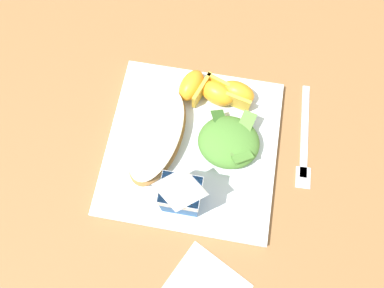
{
  "coord_description": "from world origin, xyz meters",
  "views": [
    {
      "loc": [
        -0.03,
        0.18,
        0.58
      ],
      "look_at": [
        0.0,
        0.0,
        0.03
      ],
      "focal_mm": 33.37,
      "sensor_mm": 36.0,
      "label": 1
    }
  ],
  "objects_px": {
    "orange_wedge_rear": "(192,86)",
    "cheesy_pizza_bread": "(158,134)",
    "milk_carton": "(181,194)",
    "orange_wedge_middle": "(218,93)",
    "white_plate": "(192,147)",
    "green_salad_pile": "(229,142)",
    "orange_wedge_front": "(237,94)",
    "metal_fork": "(304,143)"
  },
  "relations": [
    {
      "from": "orange_wedge_rear",
      "to": "cheesy_pizza_bread",
      "type": "bearing_deg",
      "value": 66.95
    },
    {
      "from": "milk_carton",
      "to": "orange_wedge_rear",
      "type": "relative_size",
      "value": 1.6
    },
    {
      "from": "cheesy_pizza_bread",
      "to": "orange_wedge_middle",
      "type": "distance_m",
      "value": 0.12
    },
    {
      "from": "white_plate",
      "to": "green_salad_pile",
      "type": "relative_size",
      "value": 2.8
    },
    {
      "from": "cheesy_pizza_bread",
      "to": "orange_wedge_front",
      "type": "xyz_separation_m",
      "value": [
        -0.12,
        -0.09,
        0.0
      ]
    },
    {
      "from": "orange_wedge_front",
      "to": "orange_wedge_rear",
      "type": "bearing_deg",
      "value": -0.82
    },
    {
      "from": "orange_wedge_front",
      "to": "white_plate",
      "type": "bearing_deg",
      "value": 58.7
    },
    {
      "from": "green_salad_pile",
      "to": "orange_wedge_rear",
      "type": "xyz_separation_m",
      "value": [
        0.08,
        -0.09,
        -0.0
      ]
    },
    {
      "from": "green_salad_pile",
      "to": "orange_wedge_rear",
      "type": "distance_m",
      "value": 0.12
    },
    {
      "from": "white_plate",
      "to": "orange_wedge_front",
      "type": "relative_size",
      "value": 4.19
    },
    {
      "from": "orange_wedge_front",
      "to": "milk_carton",
      "type": "bearing_deg",
      "value": 72.57
    },
    {
      "from": "cheesy_pizza_bread",
      "to": "milk_carton",
      "type": "distance_m",
      "value": 0.12
    },
    {
      "from": "cheesy_pizza_bread",
      "to": "green_salad_pile",
      "type": "height_order",
      "value": "green_salad_pile"
    },
    {
      "from": "cheesy_pizza_bread",
      "to": "orange_wedge_middle",
      "type": "xyz_separation_m",
      "value": [
        -0.08,
        -0.09,
        0.0
      ]
    },
    {
      "from": "white_plate",
      "to": "orange_wedge_rear",
      "type": "distance_m",
      "value": 0.1
    },
    {
      "from": "white_plate",
      "to": "metal_fork",
      "type": "bearing_deg",
      "value": -167.51
    },
    {
      "from": "cheesy_pizza_bread",
      "to": "green_salad_pile",
      "type": "bearing_deg",
      "value": -176.7
    },
    {
      "from": "green_salad_pile",
      "to": "orange_wedge_middle",
      "type": "distance_m",
      "value": 0.09
    },
    {
      "from": "metal_fork",
      "to": "orange_wedge_front",
      "type": "bearing_deg",
      "value": -23.92
    },
    {
      "from": "orange_wedge_front",
      "to": "green_salad_pile",
      "type": "bearing_deg",
      "value": 89.18
    },
    {
      "from": "cheesy_pizza_bread",
      "to": "orange_wedge_rear",
      "type": "bearing_deg",
      "value": -113.05
    },
    {
      "from": "orange_wedge_middle",
      "to": "white_plate",
      "type": "bearing_deg",
      "value": 73.83
    },
    {
      "from": "white_plate",
      "to": "orange_wedge_front",
      "type": "xyz_separation_m",
      "value": [
        -0.06,
        -0.1,
        0.03
      ]
    },
    {
      "from": "white_plate",
      "to": "milk_carton",
      "type": "distance_m",
      "value": 0.11
    },
    {
      "from": "orange_wedge_middle",
      "to": "orange_wedge_front",
      "type": "bearing_deg",
      "value": -173.34
    },
    {
      "from": "cheesy_pizza_bread",
      "to": "milk_carton",
      "type": "xyz_separation_m",
      "value": [
        -0.06,
        0.1,
        0.04
      ]
    },
    {
      "from": "milk_carton",
      "to": "orange_wedge_rear",
      "type": "bearing_deg",
      "value": -85.02
    },
    {
      "from": "metal_fork",
      "to": "white_plate",
      "type": "bearing_deg",
      "value": 12.49
    },
    {
      "from": "orange_wedge_rear",
      "to": "metal_fork",
      "type": "relative_size",
      "value": 0.36
    },
    {
      "from": "green_salad_pile",
      "to": "metal_fork",
      "type": "distance_m",
      "value": 0.14
    },
    {
      "from": "cheesy_pizza_bread",
      "to": "orange_wedge_rear",
      "type": "xyz_separation_m",
      "value": [
        -0.04,
        -0.1,
        0.0
      ]
    },
    {
      "from": "orange_wedge_rear",
      "to": "orange_wedge_front",
      "type": "bearing_deg",
      "value": 179.18
    },
    {
      "from": "white_plate",
      "to": "milk_carton",
      "type": "height_order",
      "value": "milk_carton"
    },
    {
      "from": "orange_wedge_rear",
      "to": "metal_fork",
      "type": "bearing_deg",
      "value": 164.21
    },
    {
      "from": "orange_wedge_front",
      "to": "orange_wedge_middle",
      "type": "height_order",
      "value": "same"
    },
    {
      "from": "white_plate",
      "to": "milk_carton",
      "type": "relative_size",
      "value": 2.55
    },
    {
      "from": "white_plate",
      "to": "cheesy_pizza_bread",
      "type": "distance_m",
      "value": 0.06
    },
    {
      "from": "white_plate",
      "to": "orange_wedge_rear",
      "type": "relative_size",
      "value": 4.08
    },
    {
      "from": "cheesy_pizza_bread",
      "to": "green_salad_pile",
      "type": "relative_size",
      "value": 1.8
    },
    {
      "from": "white_plate",
      "to": "orange_wedge_rear",
      "type": "height_order",
      "value": "orange_wedge_rear"
    },
    {
      "from": "green_salad_pile",
      "to": "orange_wedge_rear",
      "type": "bearing_deg",
      "value": -49.74
    },
    {
      "from": "orange_wedge_middle",
      "to": "orange_wedge_rear",
      "type": "bearing_deg",
      "value": -6.3
    }
  ]
}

